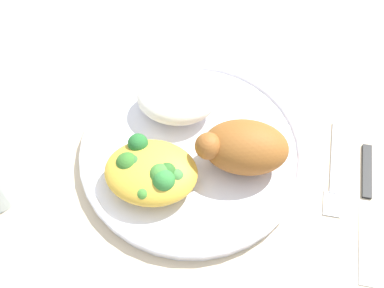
% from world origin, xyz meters
% --- Properties ---
extents(ground_plane, '(2.00, 2.00, 0.00)m').
position_xyz_m(ground_plane, '(0.00, 0.00, 0.00)').
color(ground_plane, beige).
extents(plate, '(0.30, 0.30, 0.02)m').
position_xyz_m(plate, '(0.00, 0.00, 0.01)').
color(plate, white).
rests_on(plate, ground_plane).
extents(roasted_chicken, '(0.12, 0.07, 0.06)m').
position_xyz_m(roasted_chicken, '(-0.06, 0.01, 0.05)').
color(roasted_chicken, '#925522').
rests_on(roasted_chicken, plate).
extents(rice_pile, '(0.11, 0.08, 0.04)m').
position_xyz_m(rice_pile, '(0.03, -0.06, 0.04)').
color(rice_pile, white).
rests_on(rice_pile, plate).
extents(mac_cheese_with_broccoli, '(0.12, 0.09, 0.05)m').
position_xyz_m(mac_cheese_with_broccoli, '(0.05, 0.05, 0.04)').
color(mac_cheese_with_broccoli, gold).
rests_on(mac_cheese_with_broccoli, plate).
extents(fork, '(0.03, 0.14, 0.01)m').
position_xyz_m(fork, '(-0.19, 0.01, 0.00)').
color(fork, '#B2B2B7').
rests_on(fork, ground_plane).
extents(knife, '(0.03, 0.19, 0.01)m').
position_xyz_m(knife, '(-0.23, 0.04, 0.00)').
color(knife, black).
rests_on(knife, ground_plane).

